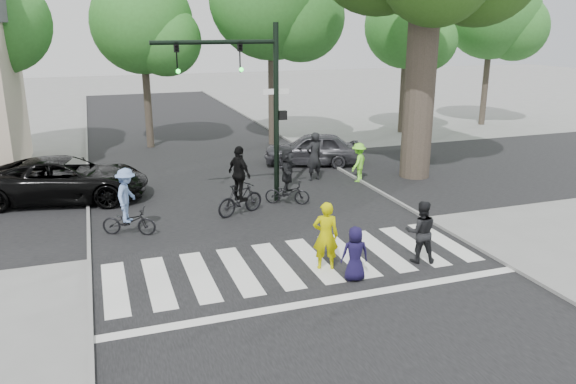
{
  "coord_description": "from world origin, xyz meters",
  "views": [
    {
      "loc": [
        -4.6,
        -11.61,
        5.94
      ],
      "look_at": [
        0.5,
        3.0,
        1.3
      ],
      "focal_mm": 35.0,
      "sensor_mm": 36.0,
      "label": 1
    }
  ],
  "objects_px": {
    "pedestrian_child": "(355,254)",
    "car_suv": "(65,179)",
    "pedestrian_woman": "(326,236)",
    "cyclist_right": "(287,180)",
    "car_grey": "(312,149)",
    "cyclist_mid": "(240,187)",
    "cyclist_left": "(128,207)",
    "pedestrian_adult": "(421,232)",
    "traffic_signal": "(251,89)"
  },
  "relations": [
    {
      "from": "cyclist_left",
      "to": "cyclist_right",
      "type": "relative_size",
      "value": 1.03
    },
    {
      "from": "pedestrian_child",
      "to": "car_suv",
      "type": "xyz_separation_m",
      "value": [
        -6.72,
        9.08,
        0.09
      ]
    },
    {
      "from": "pedestrian_adult",
      "to": "cyclist_left",
      "type": "bearing_deg",
      "value": -12.04
    },
    {
      "from": "traffic_signal",
      "to": "pedestrian_adult",
      "type": "xyz_separation_m",
      "value": [
        2.72,
        -6.19,
        -3.07
      ]
    },
    {
      "from": "traffic_signal",
      "to": "cyclist_left",
      "type": "height_order",
      "value": "traffic_signal"
    },
    {
      "from": "pedestrian_child",
      "to": "pedestrian_adult",
      "type": "xyz_separation_m",
      "value": [
        2.08,
        0.44,
        0.15
      ]
    },
    {
      "from": "cyclist_left",
      "to": "cyclist_mid",
      "type": "distance_m",
      "value": 3.6
    },
    {
      "from": "pedestrian_child",
      "to": "car_suv",
      "type": "relative_size",
      "value": 0.24
    },
    {
      "from": "traffic_signal",
      "to": "pedestrian_child",
      "type": "xyz_separation_m",
      "value": [
        0.65,
        -6.62,
        -3.22
      ]
    },
    {
      "from": "pedestrian_adult",
      "to": "cyclist_left",
      "type": "height_order",
      "value": "cyclist_left"
    },
    {
      "from": "cyclist_left",
      "to": "car_grey",
      "type": "distance_m",
      "value": 10.3
    },
    {
      "from": "cyclist_left",
      "to": "cyclist_right",
      "type": "bearing_deg",
      "value": 13.2
    },
    {
      "from": "pedestrian_adult",
      "to": "car_grey",
      "type": "height_order",
      "value": "pedestrian_adult"
    },
    {
      "from": "traffic_signal",
      "to": "cyclist_mid",
      "type": "distance_m",
      "value": 3.22
    },
    {
      "from": "cyclist_right",
      "to": "car_grey",
      "type": "distance_m",
      "value": 5.74
    },
    {
      "from": "pedestrian_woman",
      "to": "cyclist_right",
      "type": "xyz_separation_m",
      "value": [
        0.84,
        5.32,
        -0.02
      ]
    },
    {
      "from": "traffic_signal",
      "to": "car_grey",
      "type": "distance_m",
      "value": 6.8
    },
    {
      "from": "cyclist_right",
      "to": "car_grey",
      "type": "relative_size",
      "value": 0.47
    },
    {
      "from": "car_suv",
      "to": "cyclist_left",
      "type": "bearing_deg",
      "value": -144.57
    },
    {
      "from": "pedestrian_child",
      "to": "cyclist_left",
      "type": "xyz_separation_m",
      "value": [
        -4.9,
        4.92,
        0.19
      ]
    },
    {
      "from": "cyclist_left",
      "to": "car_suv",
      "type": "bearing_deg",
      "value": 113.55
    },
    {
      "from": "pedestrian_child",
      "to": "cyclist_mid",
      "type": "relative_size",
      "value": 0.6
    },
    {
      "from": "traffic_signal",
      "to": "cyclist_left",
      "type": "xyz_separation_m",
      "value": [
        -4.26,
        -1.7,
        -3.03
      ]
    },
    {
      "from": "cyclist_left",
      "to": "cyclist_right",
      "type": "height_order",
      "value": "cyclist_left"
    },
    {
      "from": "cyclist_left",
      "to": "cyclist_mid",
      "type": "relative_size",
      "value": 0.89
    },
    {
      "from": "pedestrian_woman",
      "to": "car_grey",
      "type": "xyz_separation_m",
      "value": [
        3.7,
        10.3,
        -0.17
      ]
    },
    {
      "from": "pedestrian_woman",
      "to": "pedestrian_child",
      "type": "relative_size",
      "value": 1.3
    },
    {
      "from": "traffic_signal",
      "to": "pedestrian_adult",
      "type": "distance_m",
      "value": 7.43
    },
    {
      "from": "cyclist_right",
      "to": "car_grey",
      "type": "height_order",
      "value": "cyclist_right"
    },
    {
      "from": "car_grey",
      "to": "cyclist_mid",
      "type": "bearing_deg",
      "value": -19.62
    },
    {
      "from": "pedestrian_woman",
      "to": "cyclist_mid",
      "type": "height_order",
      "value": "cyclist_mid"
    },
    {
      "from": "traffic_signal",
      "to": "pedestrian_woman",
      "type": "bearing_deg",
      "value": -87.61
    },
    {
      "from": "pedestrian_adult",
      "to": "traffic_signal",
      "type": "bearing_deg",
      "value": -45.58
    },
    {
      "from": "pedestrian_woman",
      "to": "cyclist_right",
      "type": "bearing_deg",
      "value": -81.08
    },
    {
      "from": "cyclist_left",
      "to": "traffic_signal",
      "type": "bearing_deg",
      "value": 21.79
    },
    {
      "from": "pedestrian_adult",
      "to": "cyclist_mid",
      "type": "relative_size",
      "value": 0.73
    },
    {
      "from": "cyclist_mid",
      "to": "cyclist_right",
      "type": "height_order",
      "value": "cyclist_mid"
    },
    {
      "from": "traffic_signal",
      "to": "car_grey",
      "type": "relative_size",
      "value": 1.44
    },
    {
      "from": "pedestrian_adult",
      "to": "car_grey",
      "type": "xyz_separation_m",
      "value": [
        1.23,
        10.71,
        -0.12
      ]
    },
    {
      "from": "car_suv",
      "to": "pedestrian_adult",
      "type": "bearing_deg",
      "value": -122.63
    },
    {
      "from": "car_suv",
      "to": "car_grey",
      "type": "height_order",
      "value": "car_suv"
    },
    {
      "from": "pedestrian_woman",
      "to": "car_grey",
      "type": "bearing_deg",
      "value": -91.91
    },
    {
      "from": "traffic_signal",
      "to": "cyclist_right",
      "type": "bearing_deg",
      "value": -22.61
    },
    {
      "from": "cyclist_left",
      "to": "pedestrian_woman",
      "type": "bearing_deg",
      "value": -42.14
    },
    {
      "from": "pedestrian_child",
      "to": "car_suv",
      "type": "height_order",
      "value": "car_suv"
    },
    {
      "from": "pedestrian_child",
      "to": "cyclist_right",
      "type": "bearing_deg",
      "value": -83.89
    },
    {
      "from": "traffic_signal",
      "to": "pedestrian_adult",
      "type": "relative_size",
      "value": 3.63
    },
    {
      "from": "pedestrian_child",
      "to": "cyclist_right",
      "type": "xyz_separation_m",
      "value": [
        0.43,
        6.17,
        0.19
      ]
    },
    {
      "from": "cyclist_mid",
      "to": "car_grey",
      "type": "relative_size",
      "value": 0.54
    },
    {
      "from": "traffic_signal",
      "to": "cyclist_left",
      "type": "distance_m",
      "value": 5.5
    }
  ]
}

